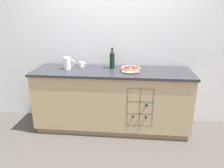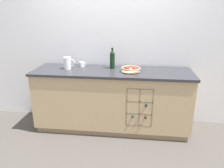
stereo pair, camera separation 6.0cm
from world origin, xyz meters
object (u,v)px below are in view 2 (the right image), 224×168
(white_pitcher, at_px, (68,63))
(ceramic_mug, at_px, (82,64))
(fruit_bowl, at_px, (131,69))
(standing_wine_bottle, at_px, (112,59))

(white_pitcher, bearing_deg, ceramic_mug, 41.79)
(fruit_bowl, xyz_separation_m, white_pitcher, (-0.94, 0.06, 0.05))
(fruit_bowl, xyz_separation_m, standing_wine_bottle, (-0.29, 0.18, 0.10))
(ceramic_mug, bearing_deg, fruit_bowl, -15.64)
(ceramic_mug, height_order, standing_wine_bottle, standing_wine_bottle)
(standing_wine_bottle, bearing_deg, ceramic_mug, 175.34)
(fruit_bowl, bearing_deg, standing_wine_bottle, 148.52)
(white_pitcher, bearing_deg, standing_wine_bottle, 10.27)
(white_pitcher, distance_m, standing_wine_bottle, 0.67)
(fruit_bowl, height_order, ceramic_mug, fruit_bowl)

